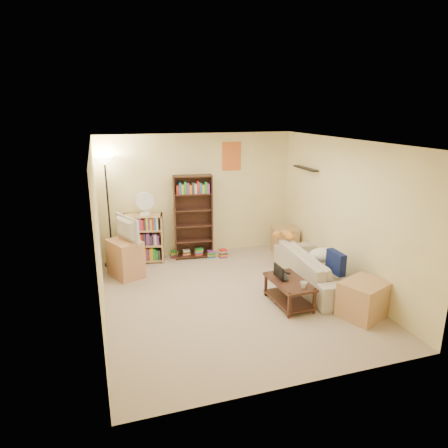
{
  "coord_description": "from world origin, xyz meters",
  "views": [
    {
      "loc": [
        -1.91,
        -5.6,
        2.97
      ],
      "look_at": [
        0.07,
        0.7,
        1.05
      ],
      "focal_mm": 32.0,
      "sensor_mm": 36.0,
      "label": 1
    }
  ],
  "objects_px": {
    "tabby_cat": "(286,235)",
    "laptop": "(286,277)",
    "television": "(123,229)",
    "floor_lamp": "(106,180)",
    "mug": "(304,285)",
    "end_cabinet": "(364,299)",
    "tall_bookshelf": "(193,215)",
    "desk_fan": "(145,203)",
    "sofa": "(317,268)",
    "short_bookshelf": "(144,238)",
    "coffee_table": "(289,289)",
    "tv_stand": "(126,258)",
    "side_table": "(285,241)"
  },
  "relations": [
    {
      "from": "tabby_cat",
      "to": "end_cabinet",
      "type": "distance_m",
      "value": 2.06
    },
    {
      "from": "desk_fan",
      "to": "floor_lamp",
      "type": "distance_m",
      "value": 0.84
    },
    {
      "from": "tabby_cat",
      "to": "floor_lamp",
      "type": "xyz_separation_m",
      "value": [
        -3.14,
        1.2,
        1.01
      ]
    },
    {
      "from": "sofa",
      "to": "side_table",
      "type": "distance_m",
      "value": 1.6
    },
    {
      "from": "television",
      "to": "floor_lamp",
      "type": "xyz_separation_m",
      "value": [
        -0.22,
        0.63,
        0.79
      ]
    },
    {
      "from": "sofa",
      "to": "tv_stand",
      "type": "relative_size",
      "value": 3.11
    },
    {
      "from": "tall_bookshelf",
      "to": "desk_fan",
      "type": "bearing_deg",
      "value": -173.43
    },
    {
      "from": "laptop",
      "to": "mug",
      "type": "bearing_deg",
      "value": -156.72
    },
    {
      "from": "television",
      "to": "floor_lamp",
      "type": "height_order",
      "value": "floor_lamp"
    },
    {
      "from": "end_cabinet",
      "to": "sofa",
      "type": "bearing_deg",
      "value": 94.84
    },
    {
      "from": "desk_fan",
      "to": "end_cabinet",
      "type": "bearing_deg",
      "value": -48.51
    },
    {
      "from": "short_bookshelf",
      "to": "side_table",
      "type": "bearing_deg",
      "value": 3.91
    },
    {
      "from": "floor_lamp",
      "to": "tabby_cat",
      "type": "bearing_deg",
      "value": -20.87
    },
    {
      "from": "mug",
      "to": "end_cabinet",
      "type": "xyz_separation_m",
      "value": [
        0.8,
        -0.37,
        -0.18
      ]
    },
    {
      "from": "tv_stand",
      "to": "side_table",
      "type": "xyz_separation_m",
      "value": [
        3.3,
        0.21,
        -0.06
      ]
    },
    {
      "from": "tabby_cat",
      "to": "side_table",
      "type": "relative_size",
      "value": 0.86
    },
    {
      "from": "coffee_table",
      "to": "end_cabinet",
      "type": "height_order",
      "value": "end_cabinet"
    },
    {
      "from": "coffee_table",
      "to": "tall_bookshelf",
      "type": "bearing_deg",
      "value": 108.47
    },
    {
      "from": "sofa",
      "to": "floor_lamp",
      "type": "relative_size",
      "value": 1.0
    },
    {
      "from": "tv_stand",
      "to": "end_cabinet",
      "type": "bearing_deg",
      "value": -63.15
    },
    {
      "from": "tv_stand",
      "to": "tall_bookshelf",
      "type": "xyz_separation_m",
      "value": [
        1.41,
        0.56,
        0.56
      ]
    },
    {
      "from": "tall_bookshelf",
      "to": "floor_lamp",
      "type": "relative_size",
      "value": 0.8
    },
    {
      "from": "coffee_table",
      "to": "television",
      "type": "distance_m",
      "value": 3.09
    },
    {
      "from": "sofa",
      "to": "coffee_table",
      "type": "height_order",
      "value": "sofa"
    },
    {
      "from": "television",
      "to": "end_cabinet",
      "type": "xyz_separation_m",
      "value": [
        3.23,
        -2.56,
        -0.63
      ]
    },
    {
      "from": "tv_stand",
      "to": "tall_bookshelf",
      "type": "distance_m",
      "value": 1.62
    },
    {
      "from": "tv_stand",
      "to": "tabby_cat",
      "type": "bearing_deg",
      "value": -35.79
    },
    {
      "from": "floor_lamp",
      "to": "side_table",
      "type": "xyz_separation_m",
      "value": [
        3.52,
        -0.41,
        -1.42
      ]
    },
    {
      "from": "mug",
      "to": "laptop",
      "type": "bearing_deg",
      "value": 101.08
    },
    {
      "from": "tv_stand",
      "to": "side_table",
      "type": "height_order",
      "value": "tv_stand"
    },
    {
      "from": "sofa",
      "to": "floor_lamp",
      "type": "distance_m",
      "value": 4.15
    },
    {
      "from": "coffee_table",
      "to": "mug",
      "type": "height_order",
      "value": "mug"
    },
    {
      "from": "tall_bookshelf",
      "to": "laptop",
      "type": "bearing_deg",
      "value": -60.84
    },
    {
      "from": "sofa",
      "to": "end_cabinet",
      "type": "xyz_separation_m",
      "value": [
        0.1,
        -1.18,
        -0.03
      ]
    },
    {
      "from": "television",
      "to": "short_bookshelf",
      "type": "distance_m",
      "value": 0.85
    },
    {
      "from": "sofa",
      "to": "short_bookshelf",
      "type": "distance_m",
      "value": 3.38
    },
    {
      "from": "sofa",
      "to": "laptop",
      "type": "height_order",
      "value": "sofa"
    },
    {
      "from": "mug",
      "to": "short_bookshelf",
      "type": "height_order",
      "value": "short_bookshelf"
    },
    {
      "from": "laptop",
      "to": "short_bookshelf",
      "type": "distance_m",
      "value": 3.07
    },
    {
      "from": "tall_bookshelf",
      "to": "side_table",
      "type": "height_order",
      "value": "tall_bookshelf"
    },
    {
      "from": "tall_bookshelf",
      "to": "desk_fan",
      "type": "distance_m",
      "value": 0.99
    },
    {
      "from": "desk_fan",
      "to": "side_table",
      "type": "height_order",
      "value": "desk_fan"
    },
    {
      "from": "coffee_table",
      "to": "mug",
      "type": "relative_size",
      "value": 6.57
    },
    {
      "from": "laptop",
      "to": "mug",
      "type": "xyz_separation_m",
      "value": [
        0.08,
        -0.43,
        0.04
      ]
    },
    {
      "from": "tabby_cat",
      "to": "television",
      "type": "distance_m",
      "value": 2.98
    },
    {
      "from": "tabby_cat",
      "to": "laptop",
      "type": "bearing_deg",
      "value": -115.39
    },
    {
      "from": "mug",
      "to": "tv_stand",
      "type": "relative_size",
      "value": 0.2
    },
    {
      "from": "coffee_table",
      "to": "short_bookshelf",
      "type": "xyz_separation_m",
      "value": [
        -1.94,
        2.51,
        0.24
      ]
    },
    {
      "from": "mug",
      "to": "tall_bookshelf",
      "type": "bearing_deg",
      "value": 110.39
    },
    {
      "from": "television",
      "to": "desk_fan",
      "type": "relative_size",
      "value": 1.63
    }
  ]
}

